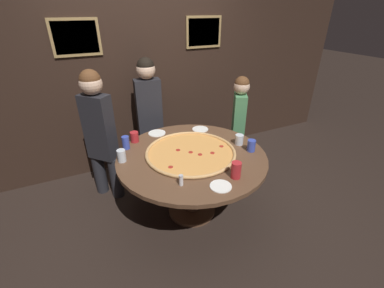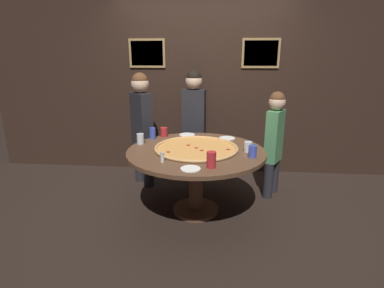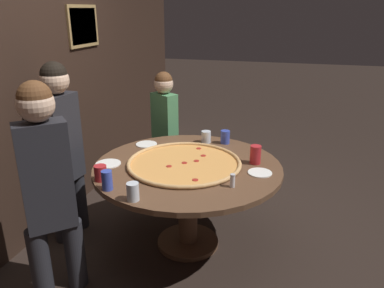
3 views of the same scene
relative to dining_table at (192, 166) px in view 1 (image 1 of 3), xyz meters
The scene contains 17 objects.
ground_plane 0.60m from the dining_table, ahead, with size 24.00×24.00×0.00m, color black.
back_wall 1.52m from the dining_table, 90.00° to the left, with size 6.40×0.08×2.60m.
dining_table is the anchor object (origin of this frame).
giant_pizza 0.16m from the dining_table, 84.70° to the left, with size 0.92×0.92×0.03m.
drink_cup_far_right 0.59m from the dining_table, ahead, with size 0.09×0.09×0.11m, color silver.
drink_cup_front_edge 0.73m from the dining_table, 144.08° to the left, with size 0.07×0.07×0.14m, color #384CB7.
drink_cup_beside_pizza 0.58m from the dining_table, 71.09° to the right, with size 0.09×0.09×0.15m, color #B22328.
drink_cup_near_right 0.71m from the dining_table, 165.04° to the left, with size 0.08×0.08×0.12m, color silver.
drink_cup_centre_back 0.64m from the dining_table, 18.09° to the right, with size 0.08×0.08×0.12m, color #384CB7.
drink_cup_near_left 0.71m from the dining_table, 130.32° to the left, with size 0.09×0.09×0.11m, color #B22328.
white_plate_right_side 0.62m from the dining_table, 54.90° to the left, with size 0.19×0.19×0.01m, color white.
white_plate_near_front 0.59m from the dining_table, 90.83° to the right, with size 0.18×0.18×0.01m, color white.
white_plate_beside_cup 0.65m from the dining_table, 104.56° to the left, with size 0.20×0.20×0.01m, color white.
condiment_shaker 0.54m from the dining_table, 125.53° to the right, with size 0.04×0.04×0.10m.
diner_side_left 1.09m from the dining_table, 95.94° to the left, with size 0.39×0.23×1.53m.
diner_centre_back 1.07m from the dining_table, 29.54° to the left, with size 0.27×0.34×1.32m.
diner_side_right 1.09m from the dining_table, 136.85° to the left, with size 0.36×0.37×1.52m.
Camera 1 is at (-0.95, -2.00, 2.05)m, focal length 24.00 mm.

